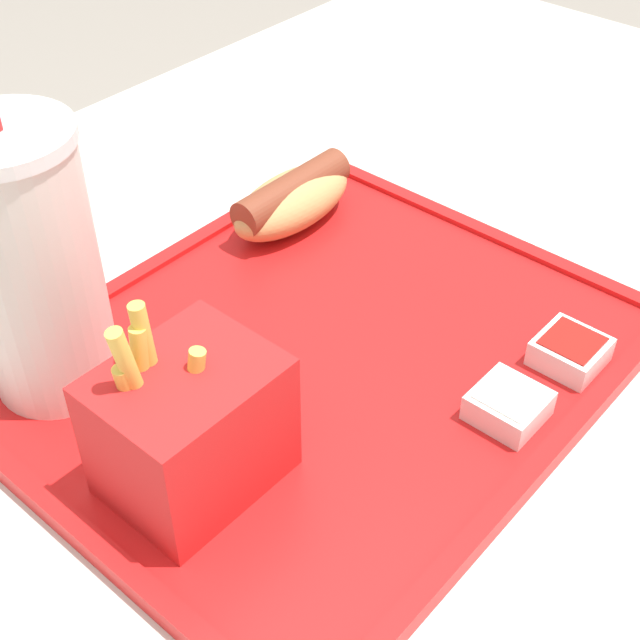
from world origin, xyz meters
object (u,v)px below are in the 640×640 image
Objects in this scene: fries_carton at (189,426)px; soda_cup at (32,266)px; hot_dog_far at (292,199)px; sauce_cup_ketchup at (570,351)px; sauce_cup_mayo at (508,405)px.

soda_cup is at bearing 90.32° from fries_carton.
hot_dog_far is (0.22, 0.01, -0.06)m from soda_cup.
hot_dog_far is at bearing 1.41° from soda_cup.
sauce_cup_ketchup is (0.22, -0.11, -0.03)m from fries_carton.
soda_cup is 5.10× the size of sauce_cup_ketchup.
sauce_cup_ketchup is at bearing -90.24° from hot_dog_far.
sauce_cup_ketchup is (0.07, -0.00, 0.00)m from sauce_cup_mayo.
fries_carton reaches higher than hot_dog_far.
soda_cup is 0.23m from hot_dog_far.
sauce_cup_ketchup is (-0.00, -0.24, -0.01)m from hot_dog_far.
hot_dog_far is at bearing 30.20° from fries_carton.
fries_carton is 2.89× the size of sauce_cup_ketchup.
sauce_cup_mayo is at bearing -106.02° from hot_dog_far.
sauce_cup_mayo is (-0.07, -0.24, -0.01)m from hot_dog_far.
fries_carton is at bearing -149.80° from hot_dog_far.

